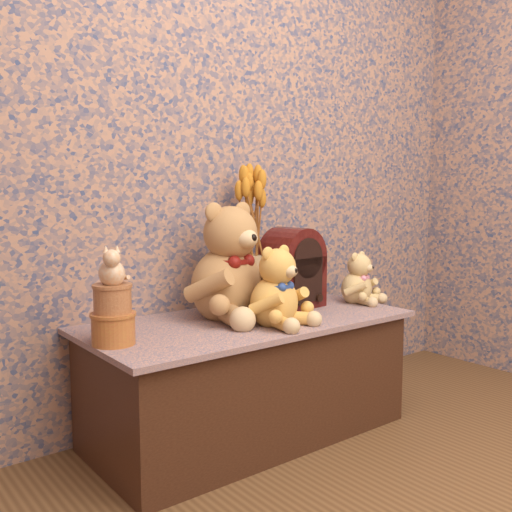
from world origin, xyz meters
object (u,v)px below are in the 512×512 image
at_px(teddy_large, 227,256).
at_px(ceramic_vase, 249,282).
at_px(cathedral_radio, 292,267).
at_px(cat_figurine, 112,265).
at_px(biscuit_tin_lower, 113,329).
at_px(teddy_medium, 274,282).
at_px(teddy_small, 357,275).

bearing_deg(teddy_large, ceramic_vase, 16.34).
bearing_deg(cathedral_radio, cat_figurine, -178.21).
xyz_separation_m(cathedral_radio, biscuit_tin_lower, (-0.82, -0.10, -0.12)).
relative_size(teddy_large, teddy_medium, 1.53).
relative_size(cathedral_radio, biscuit_tin_lower, 2.45).
xyz_separation_m(ceramic_vase, cat_figurine, (-0.66, -0.18, 0.14)).
distance_m(ceramic_vase, cat_figurine, 0.70).
bearing_deg(ceramic_vase, teddy_medium, -109.50).
distance_m(teddy_medium, cathedral_radio, 0.32).
distance_m(teddy_large, teddy_small, 0.62).
distance_m(teddy_medium, ceramic_vase, 0.29).
distance_m(teddy_small, ceramic_vase, 0.48).
relative_size(ceramic_vase, biscuit_tin_lower, 1.63).
bearing_deg(teddy_large, teddy_small, -17.90).
distance_m(teddy_medium, biscuit_tin_lower, 0.58).
bearing_deg(teddy_medium, cat_figurine, 156.46).
relative_size(ceramic_vase, cat_figurine, 1.71).
xyz_separation_m(biscuit_tin_lower, cat_figurine, (0.00, 0.00, 0.20)).
xyz_separation_m(teddy_large, teddy_small, (0.60, -0.10, -0.12)).
bearing_deg(cat_figurine, biscuit_tin_lower, 0.00).
bearing_deg(cat_figurine, cathedral_radio, 28.95).
bearing_deg(teddy_small, biscuit_tin_lower, 161.77).
height_order(cathedral_radio, ceramic_vase, cathedral_radio).
distance_m(teddy_large, cat_figurine, 0.51).
xyz_separation_m(teddy_small, cathedral_radio, (-0.28, 0.10, 0.05)).
xyz_separation_m(teddy_small, ceramic_vase, (-0.44, 0.18, -0.01)).
relative_size(cathedral_radio, cat_figurine, 2.57).
relative_size(teddy_medium, cathedral_radio, 0.93).
relative_size(teddy_medium, ceramic_vase, 1.39).
relative_size(teddy_small, ceramic_vase, 1.07).
height_order(biscuit_tin_lower, cat_figurine, cat_figurine).
distance_m(teddy_medium, teddy_small, 0.55).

